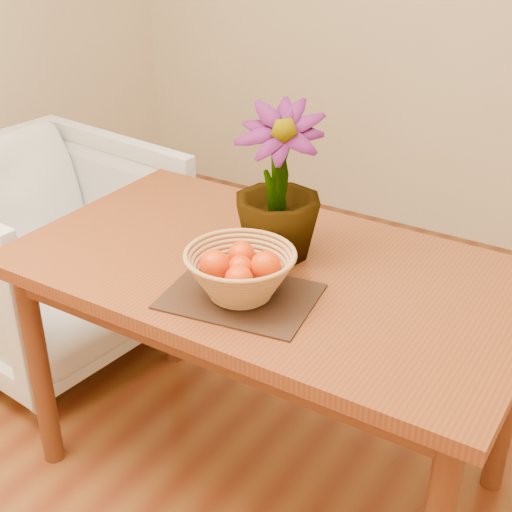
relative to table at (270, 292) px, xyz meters
The scene contains 6 objects.
table is the anchor object (origin of this frame).
placemat 0.21m from the table, 82.10° to the right, with size 0.37×0.27×0.01m, color #321C12.
wicker_basket 0.24m from the table, 82.10° to the right, with size 0.28×0.28×0.11m.
orange_pile 0.26m from the table, 82.10° to the right, with size 0.18×0.18×0.08m.
potted_plant 0.31m from the table, 102.57° to the left, with size 0.24×0.24×0.42m, color #184212.
armchair 1.15m from the table, behind, with size 0.84×0.79×0.87m, color #88735E.
Camera 1 is at (0.86, -1.15, 1.68)m, focal length 50.00 mm.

